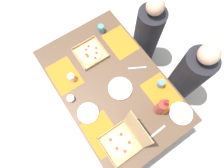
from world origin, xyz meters
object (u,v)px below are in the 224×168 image
at_px(plate_near_right, 120,88).
at_px(plate_middle, 88,113).
at_px(plate_near_left, 181,114).
at_px(pizza_box_corner_right, 123,141).
at_px(condiment_bowl, 71,99).
at_px(pizza_box_corner_left, 90,53).
at_px(cup_clear_right, 71,78).
at_px(cup_clear_left, 161,84).
at_px(cup_dark, 101,29).
at_px(soda_bottle, 161,107).
at_px(diner_right_seat, 185,78).
at_px(diner_left_seat, 147,36).

relative_size(plate_near_right, plate_middle, 1.18).
bearing_deg(plate_near_left, pizza_box_corner_right, -100.07).
bearing_deg(condiment_bowl, plate_near_left, 47.89).
distance_m(pizza_box_corner_left, cup_clear_right, 0.34).
distance_m(pizza_box_corner_right, cup_clear_left, 0.65).
xyz_separation_m(plate_near_left, cup_dark, (-1.20, -0.11, 0.04)).
bearing_deg(soda_bottle, diner_right_seat, 101.91).
bearing_deg(cup_dark, diner_right_seat, 28.30).
bearing_deg(cup_clear_left, cup_dark, -171.38).
height_order(plate_near_left, cup_dark, cup_dark).
bearing_deg(condiment_bowl, cup_clear_left, 65.01).
height_order(soda_bottle, cup_clear_left, soda_bottle).
height_order(cup_dark, diner_left_seat, diner_left_seat).
bearing_deg(pizza_box_corner_left, diner_right_seat, 44.55).
xyz_separation_m(plate_middle, diner_right_seat, (0.23, 1.11, -0.20)).
bearing_deg(cup_dark, plate_near_left, 5.39).
relative_size(plate_near_left, diner_left_seat, 0.20).
height_order(soda_bottle, diner_right_seat, diner_right_seat).
bearing_deg(condiment_bowl, pizza_box_corner_right, 17.67).
distance_m(pizza_box_corner_left, plate_near_right, 0.50).
bearing_deg(pizza_box_corner_left, plate_middle, -34.07).
distance_m(soda_bottle, diner_right_seat, 0.64).
distance_m(cup_clear_left, cup_clear_right, 0.88).
xyz_separation_m(pizza_box_corner_left, cup_clear_left, (0.69, 0.38, 0.03)).
height_order(plate_middle, soda_bottle, soda_bottle).
bearing_deg(condiment_bowl, plate_middle, 16.50).
relative_size(plate_middle, condiment_bowl, 2.86).
distance_m(cup_clear_left, diner_right_seat, 0.45).
bearing_deg(soda_bottle, cup_clear_right, -144.89).
bearing_deg(pizza_box_corner_right, cup_dark, 156.37).
xyz_separation_m(pizza_box_corner_right, diner_left_seat, (-0.86, 0.98, -0.28)).
bearing_deg(plate_middle, pizza_box_corner_right, 18.29).
relative_size(plate_middle, cup_dark, 2.22).
bearing_deg(cup_clear_right, cup_dark, 119.60).
bearing_deg(pizza_box_corner_left, plate_near_right, 3.81).
xyz_separation_m(plate_middle, diner_left_seat, (-0.47, 1.11, -0.24)).
bearing_deg(condiment_bowl, cup_dark, 126.17).
relative_size(plate_near_left, condiment_bowl, 3.14).
xyz_separation_m(condiment_bowl, diner_left_seat, (-0.26, 1.18, -0.25)).
xyz_separation_m(plate_near_left, cup_clear_left, (-0.34, 0.02, 0.04)).
bearing_deg(cup_clear_right, diner_right_seat, 59.70).
distance_m(plate_middle, cup_clear_right, 0.39).
bearing_deg(pizza_box_corner_left, soda_bottle, 13.38).
bearing_deg(cup_clear_left, pizza_box_corner_left, -151.28).
xyz_separation_m(pizza_box_corner_left, plate_near_left, (1.03, 0.36, -0.00)).
bearing_deg(plate_near_right, diner_right_seat, 69.66).
height_order(cup_clear_left, diner_left_seat, diner_left_seat).
height_order(plate_near_left, diner_right_seat, diner_right_seat).
bearing_deg(pizza_box_corner_right, soda_bottle, 95.85).
bearing_deg(plate_near_right, cup_clear_right, -136.02).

